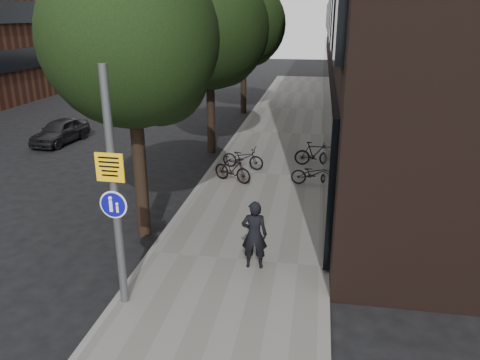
% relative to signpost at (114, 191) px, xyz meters
% --- Properties ---
extents(ground, '(120.00, 120.00, 0.00)m').
position_rel_signpost_xyz_m(ground, '(1.80, -1.18, -2.60)').
color(ground, black).
rests_on(ground, ground).
extents(sidewalk, '(4.50, 60.00, 0.12)m').
position_rel_signpost_xyz_m(sidewalk, '(2.05, 8.82, -2.54)').
color(sidewalk, slate).
rests_on(sidewalk, ground).
extents(curb_edge, '(0.15, 60.00, 0.13)m').
position_rel_signpost_xyz_m(curb_edge, '(-0.20, 8.82, -2.54)').
color(curb_edge, slate).
rests_on(curb_edge, ground).
extents(street_tree_near, '(4.40, 4.40, 7.50)m').
position_rel_signpost_xyz_m(street_tree_near, '(-0.73, 3.46, 2.51)').
color(street_tree_near, black).
rests_on(street_tree_near, ground).
extents(street_tree_mid, '(5.00, 5.00, 7.80)m').
position_rel_signpost_xyz_m(street_tree_mid, '(-0.73, 11.96, 2.51)').
color(street_tree_mid, black).
rests_on(street_tree_mid, ground).
extents(street_tree_far, '(5.00, 5.00, 7.80)m').
position_rel_signpost_xyz_m(street_tree_far, '(-0.73, 20.96, 2.51)').
color(street_tree_far, black).
rests_on(street_tree_far, ground).
extents(signpost, '(0.57, 0.16, 4.92)m').
position_rel_signpost_xyz_m(signpost, '(0.00, 0.00, 0.00)').
color(signpost, '#595B5E').
rests_on(signpost, sidewalk).
extents(pedestrian, '(0.64, 0.45, 1.69)m').
position_rel_signpost_xyz_m(pedestrian, '(2.51, 1.86, -1.64)').
color(pedestrian, black).
rests_on(pedestrian, sidewalk).
extents(parked_bike_facade_near, '(1.59, 0.58, 0.83)m').
position_rel_signpost_xyz_m(parked_bike_facade_near, '(3.80, 7.89, -2.07)').
color(parked_bike_facade_near, black).
rests_on(parked_bike_facade_near, sidewalk).
extents(parked_bike_facade_far, '(1.62, 0.49, 0.97)m').
position_rel_signpost_xyz_m(parked_bike_facade_far, '(3.80, 10.19, -2.00)').
color(parked_bike_facade_far, black).
rests_on(parked_bike_facade_far, sidewalk).
extents(parked_bike_curb_near, '(1.77, 0.91, 0.88)m').
position_rel_signpost_xyz_m(parked_bike_curb_near, '(1.03, 9.34, -2.04)').
color(parked_bike_curb_near, black).
rests_on(parked_bike_curb_near, sidewalk).
extents(parked_bike_curb_far, '(1.60, 1.04, 0.93)m').
position_rel_signpost_xyz_m(parked_bike_curb_far, '(0.90, 7.76, -2.02)').
color(parked_bike_curb_far, black).
rests_on(parked_bike_curb_far, sidewalk).
extents(parked_car_near, '(1.73, 3.54, 1.16)m').
position_rel_signpost_xyz_m(parked_car_near, '(-8.30, 12.15, -2.02)').
color(parked_car_near, black).
rests_on(parked_car_near, ground).
extents(parked_car_mid, '(1.96, 4.23, 1.34)m').
position_rel_signpost_xyz_m(parked_car_mid, '(-7.88, 20.11, -1.93)').
color(parked_car_mid, '#571E19').
rests_on(parked_car_mid, ground).
extents(parked_car_far, '(2.06, 4.70, 1.34)m').
position_rel_signpost_xyz_m(parked_car_far, '(-6.52, 24.96, -1.93)').
color(parked_car_far, '#1B2130').
rests_on(parked_car_far, ground).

